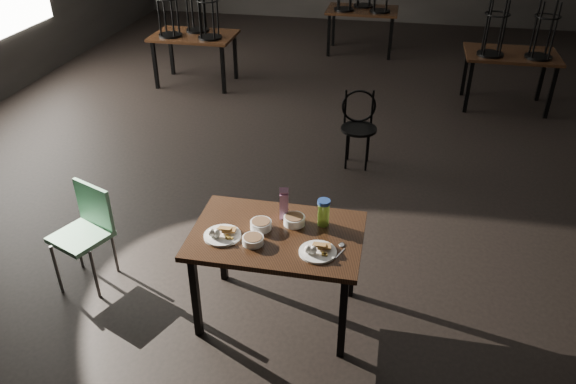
% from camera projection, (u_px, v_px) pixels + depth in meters
% --- Properties ---
extents(main_table, '(1.20, 0.80, 0.75)m').
position_uv_depth(main_table, '(277.00, 242.00, 3.96)').
color(main_table, black).
rests_on(main_table, ground).
extents(plate_left, '(0.26, 0.26, 0.08)m').
position_uv_depth(plate_left, '(222.00, 234.00, 3.87)').
color(plate_left, white).
rests_on(plate_left, main_table).
extents(plate_right, '(0.25, 0.25, 0.08)m').
position_uv_depth(plate_right, '(317.00, 250.00, 3.71)').
color(plate_right, white).
rests_on(plate_right, main_table).
extents(bowl_near, '(0.15, 0.15, 0.06)m').
position_uv_depth(bowl_near, '(261.00, 225.00, 3.95)').
color(bowl_near, white).
rests_on(bowl_near, main_table).
extents(bowl_far, '(0.15, 0.15, 0.06)m').
position_uv_depth(bowl_far, '(294.00, 220.00, 4.00)').
color(bowl_far, white).
rests_on(bowl_far, main_table).
extents(bowl_big, '(0.15, 0.15, 0.05)m').
position_uv_depth(bowl_big, '(253.00, 240.00, 3.80)').
color(bowl_big, white).
rests_on(bowl_big, main_table).
extents(juice_carton, '(0.07, 0.07, 0.25)m').
position_uv_depth(juice_carton, '(284.00, 204.00, 4.03)').
color(juice_carton, '#80175C').
rests_on(juice_carton, main_table).
extents(water_bottle, '(0.11, 0.11, 0.20)m').
position_uv_depth(water_bottle, '(324.00, 212.00, 3.96)').
color(water_bottle, '#8CC73A').
rests_on(water_bottle, main_table).
extents(spoon, '(0.06, 0.19, 0.01)m').
position_uv_depth(spoon, '(341.00, 246.00, 3.79)').
color(spoon, silver).
rests_on(spoon, main_table).
extents(bentwood_chair, '(0.41, 0.41, 0.83)m').
position_uv_depth(bentwood_chair, '(359.00, 122.00, 6.16)').
color(bentwood_chair, black).
rests_on(bentwood_chair, ground).
extents(school_chair, '(0.51, 0.51, 0.84)m').
position_uv_depth(school_chair, '(86.00, 227.00, 4.42)').
color(school_chair, '#79BC92').
rests_on(school_chair, ground).
extents(bg_table_left, '(1.20, 0.80, 1.48)m').
position_uv_depth(bg_table_left, '(193.00, 33.00, 8.19)').
color(bg_table_left, black).
rests_on(bg_table_left, ground).
extents(bg_table_right, '(1.20, 0.80, 1.48)m').
position_uv_depth(bg_table_right, '(512.00, 54.00, 7.42)').
color(bg_table_right, black).
rests_on(bg_table_right, ground).
extents(bg_table_far, '(1.20, 0.80, 1.48)m').
position_uv_depth(bg_table_far, '(363.00, 7.00, 9.53)').
color(bg_table_far, black).
rests_on(bg_table_far, ground).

